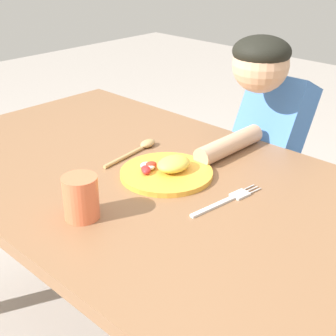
% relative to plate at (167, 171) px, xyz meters
% --- Properties ---
extents(dining_table, '(1.39, 0.82, 0.67)m').
position_rel_plate_xyz_m(dining_table, '(-0.05, -0.04, -0.08)').
color(dining_table, '#8A6040').
rests_on(dining_table, ground_plane).
extents(plate, '(0.24, 0.24, 0.05)m').
position_rel_plate_xyz_m(plate, '(0.00, 0.00, 0.00)').
color(plate, gold).
rests_on(plate, dining_table).
extents(fork, '(0.04, 0.22, 0.01)m').
position_rel_plate_xyz_m(fork, '(0.20, 0.00, -0.01)').
color(fork, silver).
rests_on(fork, dining_table).
extents(spoon, '(0.05, 0.22, 0.02)m').
position_rel_plate_xyz_m(spoon, '(-0.17, 0.06, -0.00)').
color(spoon, tan).
rests_on(spoon, dining_table).
extents(drinking_cup, '(0.08, 0.08, 0.10)m').
position_rel_plate_xyz_m(drinking_cup, '(0.01, -0.28, 0.04)').
color(drinking_cup, '#EE7149').
rests_on(drinking_cup, dining_table).
extents(person, '(0.20, 0.47, 0.98)m').
position_rel_plate_xyz_m(person, '(0.03, 0.44, -0.13)').
color(person, '#355072').
rests_on(person, ground_plane).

